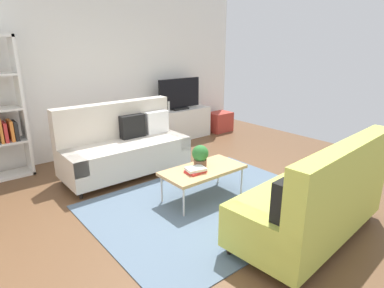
# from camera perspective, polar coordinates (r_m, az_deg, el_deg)

# --- Properties ---
(ground_plane) EXTENTS (7.68, 7.68, 0.00)m
(ground_plane) POSITION_cam_1_polar(r_m,az_deg,el_deg) (4.30, 0.54, -10.15)
(ground_plane) COLOR brown
(wall_far) EXTENTS (6.40, 0.12, 2.90)m
(wall_far) POSITION_cam_1_polar(r_m,az_deg,el_deg) (6.25, -16.43, 11.79)
(wall_far) COLOR white
(wall_far) RESTS_ON ground_plane
(area_rug) EXTENTS (2.90, 2.20, 0.01)m
(area_rug) POSITION_cam_1_polar(r_m,az_deg,el_deg) (4.25, 3.17, -10.44)
(area_rug) COLOR slate
(area_rug) RESTS_ON ground_plane
(couch_beige) EXTENTS (1.90, 0.84, 1.10)m
(couch_beige) POSITION_cam_1_polar(r_m,az_deg,el_deg) (5.15, -11.78, -0.40)
(couch_beige) COLOR beige
(couch_beige) RESTS_ON ground_plane
(couch_green) EXTENTS (1.96, 0.99, 1.10)m
(couch_green) POSITION_cam_1_polar(r_m,az_deg,el_deg) (3.63, 20.75, -9.13)
(couch_green) COLOR #C1CC51
(couch_green) RESTS_ON ground_plane
(coffee_table) EXTENTS (1.10, 0.56, 0.42)m
(coffee_table) POSITION_cam_1_polar(r_m,az_deg,el_deg) (4.25, 1.94, -4.66)
(coffee_table) COLOR tan
(coffee_table) RESTS_ON ground_plane
(tv_console) EXTENTS (1.40, 0.44, 0.64)m
(tv_console) POSITION_cam_1_polar(r_m,az_deg,el_deg) (6.94, -2.25, 3.52)
(tv_console) COLOR silver
(tv_console) RESTS_ON ground_plane
(tv) EXTENTS (1.00, 0.20, 0.64)m
(tv) POSITION_cam_1_polar(r_m,az_deg,el_deg) (6.80, -2.22, 8.66)
(tv) COLOR black
(tv) RESTS_ON tv_console
(storage_trunk) EXTENTS (0.52, 0.40, 0.44)m
(storage_trunk) POSITION_cam_1_polar(r_m,az_deg,el_deg) (7.59, 4.87, 3.90)
(storage_trunk) COLOR #B2382D
(storage_trunk) RESTS_ON ground_plane
(potted_plant) EXTENTS (0.22, 0.22, 0.30)m
(potted_plant) POSITION_cam_1_polar(r_m,az_deg,el_deg) (4.25, 1.45, -2.02)
(potted_plant) COLOR brown
(potted_plant) RESTS_ON coffee_table
(table_book_0) EXTENTS (0.25, 0.19, 0.03)m
(table_book_0) POSITION_cam_1_polar(r_m,az_deg,el_deg) (4.11, 0.61, -4.81)
(table_book_0) COLOR red
(table_book_0) RESTS_ON coffee_table
(table_book_1) EXTENTS (0.27, 0.23, 0.03)m
(table_book_1) POSITION_cam_1_polar(r_m,az_deg,el_deg) (4.10, 0.61, -4.38)
(table_book_1) COLOR silver
(table_book_1) RESTS_ON table_book_0
(vase_0) EXTENTS (0.13, 0.13, 0.14)m
(vase_0) POSITION_cam_1_polar(r_m,az_deg,el_deg) (6.58, -6.62, 6.09)
(vase_0) COLOR silver
(vase_0) RESTS_ON tv_console
(bottle_0) EXTENTS (0.04, 0.04, 0.14)m
(bottle_0) POSITION_cam_1_polar(r_m,az_deg,el_deg) (6.61, -4.79, 6.22)
(bottle_0) COLOR orange
(bottle_0) RESTS_ON tv_console
(bottle_1) EXTENTS (0.05, 0.05, 0.21)m
(bottle_1) POSITION_cam_1_polar(r_m,az_deg,el_deg) (6.65, -4.13, 6.60)
(bottle_1) COLOR silver
(bottle_1) RESTS_ON tv_console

